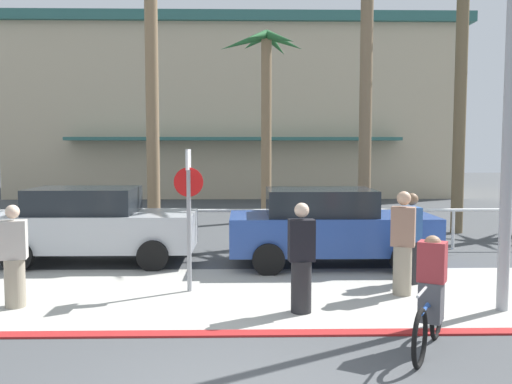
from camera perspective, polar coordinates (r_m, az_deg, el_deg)
ground_plane at (r=15.43m, az=-2.04°, el=-4.99°), size 80.00×80.00×0.00m
sidewalk_strip at (r=9.76m, az=-2.52°, el=-10.68°), size 44.00×4.00×0.02m
curb_paint at (r=7.85m, az=-2.85°, el=-14.51°), size 44.00×0.24×0.03m
building_backdrop at (r=32.21m, az=-2.13°, el=8.30°), size 23.70×11.29×9.21m
rail_fence at (r=13.82m, az=-2.13°, el=-2.63°), size 24.50×0.08×1.04m
stop_sign_bike_lane at (r=9.75m, az=-7.03°, el=-0.74°), size 0.52×0.56×2.56m
palm_tree_2 at (r=16.04m, az=-10.89°, el=18.57°), size 2.95×2.64×8.76m
palm_tree_3 at (r=19.25m, az=1.05°, el=11.29°), size 2.91×2.95×6.61m
palm_tree_4 at (r=16.58m, az=11.49°, el=17.38°), size 3.61×3.53×8.13m
palm_tree_5 at (r=18.02m, az=20.85°, el=17.06°), size 2.96×2.96×8.69m
car_silver_1 at (r=12.81m, az=-16.56°, el=-3.24°), size 4.40×2.02×1.69m
car_blue_2 at (r=12.06m, az=7.55°, el=-3.57°), size 4.40×2.02×1.69m
cyclist_blue_0 at (r=7.48m, az=17.73°, el=-10.26°), size 0.94×1.62×1.50m
pedestrian_0 at (r=9.89m, az=15.05°, el=-5.57°), size 0.47×0.42×1.84m
pedestrian_1 at (r=9.67m, az=-23.89°, el=-6.57°), size 0.45×0.38×1.68m
pedestrian_2 at (r=8.59m, az=4.75°, el=-7.32°), size 0.42×0.34×1.74m
pedestrian_3 at (r=10.77m, az=15.86°, el=-5.05°), size 0.35×0.43×1.74m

